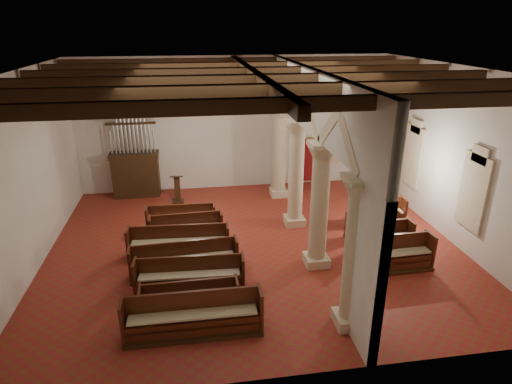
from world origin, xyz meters
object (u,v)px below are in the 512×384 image
object	(u,v)px
lectern	(178,191)
aisle_pew_0	(401,258)
processional_banner	(326,169)
pipe_organ	(135,166)
nave_pew_0	(194,321)

from	to	relation	value
lectern	aisle_pew_0	distance (m)	9.60
lectern	processional_banner	world-z (taller)	processional_banner
aisle_pew_0	pipe_organ	bearing A→B (deg)	137.14
processional_banner	nave_pew_0	bearing A→B (deg)	-117.43
lectern	aisle_pew_0	world-z (taller)	lectern
lectern	processional_banner	bearing A→B (deg)	11.89
pipe_organ	processional_banner	size ratio (longest dim) A/B	1.82
pipe_organ	lectern	xyz separation A→B (m)	(1.81, -1.15, -0.82)
lectern	aisle_pew_0	xyz separation A→B (m)	(7.07, -6.50, -0.16)
processional_banner	nave_pew_0	distance (m)	11.71
pipe_organ	aisle_pew_0	bearing A→B (deg)	-40.79
pipe_organ	nave_pew_0	bearing A→B (deg)	-76.59
nave_pew_0	aisle_pew_0	xyz separation A→B (m)	(6.55, 2.10, 0.01)
pipe_organ	aisle_pew_0	size ratio (longest dim) A/B	2.23
pipe_organ	nave_pew_0	size ratio (longest dim) A/B	1.28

